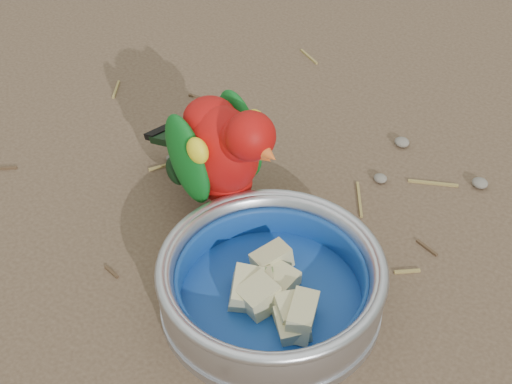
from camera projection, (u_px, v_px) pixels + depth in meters
The scene contains 6 objects.
ground at pixel (320, 293), 0.81m from camera, with size 60.00×60.00×0.00m, color brown.
food_bowl at pixel (271, 301), 0.79m from camera, with size 0.22×0.22×0.02m, color #B2B2BA.
bowl_wall at pixel (271, 281), 0.77m from camera, with size 0.22×0.22×0.04m, color #B2B2BA, non-canonical shape.
fruit_wedges at pixel (271, 286), 0.78m from camera, with size 0.13×0.13×0.03m, color #C2B983, non-canonical shape.
lory_parrot at pixel (222, 160), 0.84m from camera, with size 0.10×0.20×0.16m, color #A90C0A, non-canonical shape.
ground_debris at pixel (317, 277), 0.82m from camera, with size 0.90×0.80×0.01m, color olive, non-canonical shape.
Camera 1 is at (0.23, -0.49, 0.62)m, focal length 55.00 mm.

